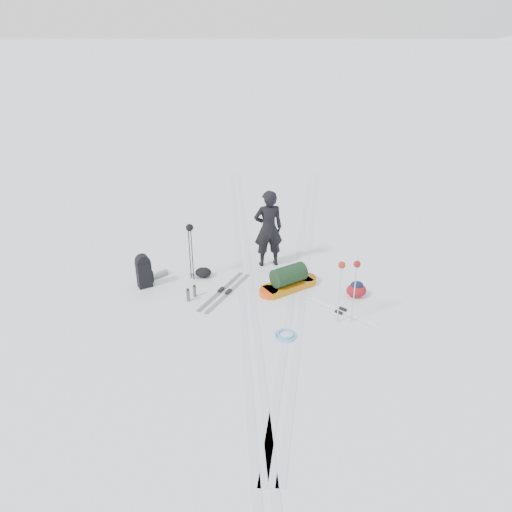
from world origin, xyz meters
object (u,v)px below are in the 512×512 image
(pulk_sled, at_px, (288,280))
(ski_poles_black, at_px, (190,234))
(expedition_rucksack, at_px, (146,271))
(skier, at_px, (268,229))

(pulk_sled, distance_m, ski_poles_black, 2.44)
(ski_poles_black, bearing_deg, pulk_sled, -24.64)
(pulk_sled, bearing_deg, ski_poles_black, 135.52)
(pulk_sled, xyz_separation_m, expedition_rucksack, (-3.22, 0.14, 0.15))
(skier, relative_size, ski_poles_black, 1.39)
(skier, distance_m, pulk_sled, 1.47)
(ski_poles_black, bearing_deg, expedition_rucksack, -175.74)
(skier, bearing_deg, pulk_sled, 99.22)
(expedition_rucksack, bearing_deg, pulk_sled, -32.09)
(skier, distance_m, expedition_rucksack, 3.03)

